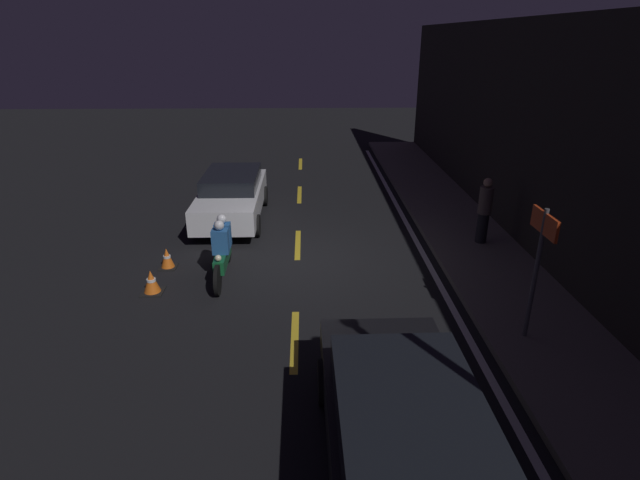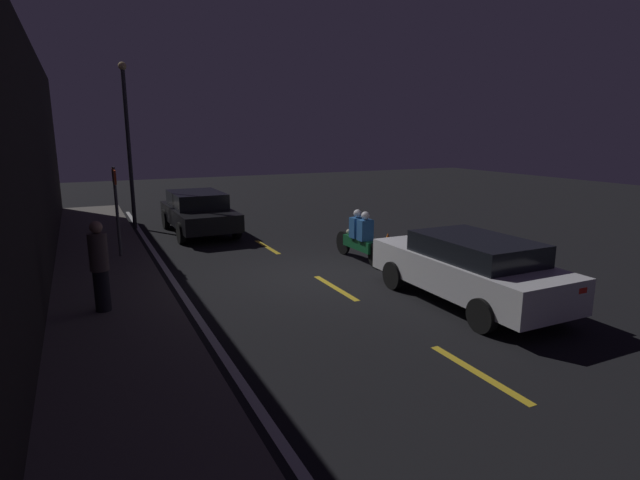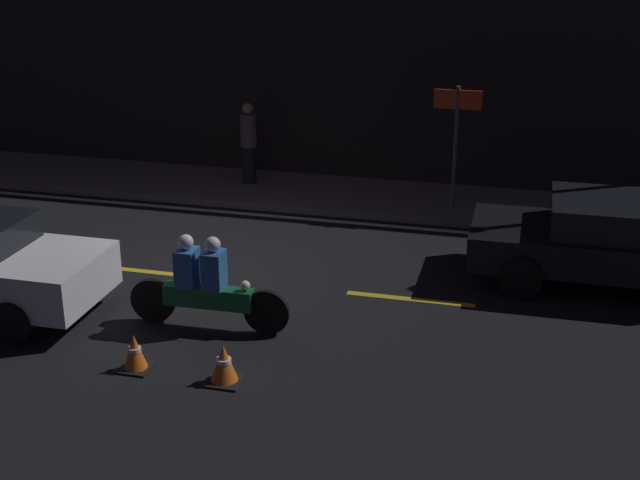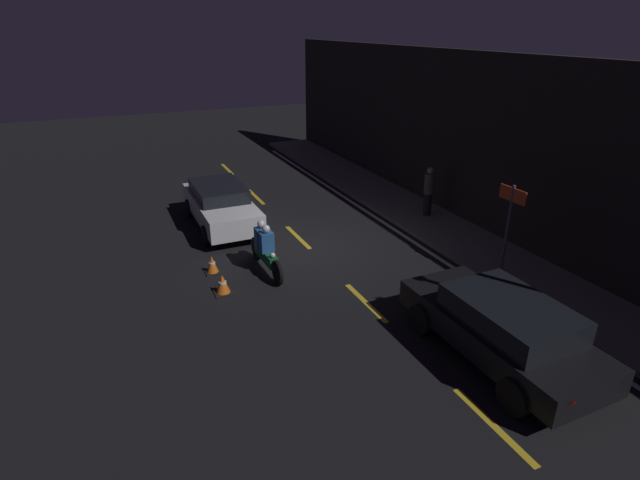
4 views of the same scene
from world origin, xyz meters
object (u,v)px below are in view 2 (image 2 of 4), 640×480
sedan_white (468,267)px  van_black (198,211)px  pedestrian (100,266)px  shop_sign (116,194)px  traffic_cone_near (412,251)px  traffic_cone_mid (388,242)px  street_lamp (128,138)px  motorcycle (360,238)px

sedan_white → van_black: van_black is taller
pedestrian → shop_sign: (4.38, -0.64, 0.81)m
van_black → traffic_cone_near: (-6.22, -4.46, -0.52)m
sedan_white → shop_sign: bearing=42.5°
traffic_cone_near → pedestrian: (-1.06, 7.86, 0.77)m
traffic_cone_mid → pedestrian: size_ratio=0.30×
traffic_cone_near → street_lamp: 10.72m
sedan_white → traffic_cone_near: size_ratio=8.86×
motorcycle → traffic_cone_near: 1.52m
van_black → pedestrian: bearing=-25.6°
pedestrian → shop_sign: shop_sign is taller
traffic_cone_mid → shop_sign: bearing=74.0°
pedestrian → shop_sign: bearing=-8.3°
sedan_white → motorcycle: 3.85m
van_black → traffic_cone_mid: bearing=41.4°
traffic_cone_near → traffic_cone_mid: (1.24, -0.02, 0.01)m
motorcycle → van_black: bearing=26.8°
motorcycle → street_lamp: 9.48m
traffic_cone_mid → street_lamp: size_ratio=0.09×
motorcycle → sedan_white: bearing=-176.8°
traffic_cone_near → traffic_cone_mid: bearing=-0.8°
traffic_cone_near → street_lamp: (8.08, 6.37, 2.99)m
sedan_white → motorcycle: (3.83, 0.29, -0.10)m
traffic_cone_mid → motorcycle: bearing=119.6°
sedan_white → motorcycle: size_ratio=1.86×
sedan_white → traffic_cone_near: sedan_white is taller
sedan_white → pedestrian: bearing=71.2°
sedan_white → pedestrian: pedestrian is taller
traffic_cone_mid → pedestrian: (-2.30, 7.88, 0.76)m
traffic_cone_near → shop_sign: shop_sign is taller
pedestrian → sedan_white: bearing=-109.1°
sedan_white → traffic_cone_mid: sedan_white is taller
motorcycle → pedestrian: size_ratio=1.39×
traffic_cone_mid → street_lamp: bearing=43.0°
shop_sign → street_lamp: street_lamp is taller
traffic_cone_mid → shop_sign: 7.69m
van_black → street_lamp: size_ratio=0.78×
sedan_white → street_lamp: (11.48, 5.26, 2.48)m
motorcycle → pedestrian: pedestrian is taller
van_black → shop_sign: shop_sign is taller
pedestrian → van_black: bearing=-25.0°
traffic_cone_near → street_lamp: size_ratio=0.09×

